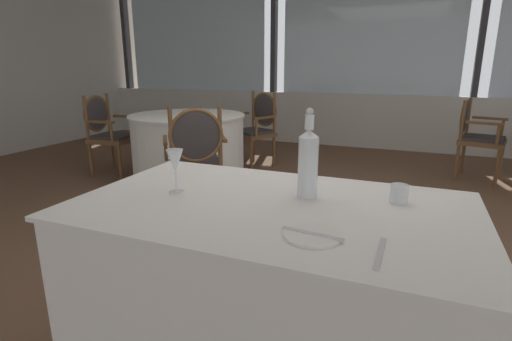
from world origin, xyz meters
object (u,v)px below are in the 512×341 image
object	(u,v)px
water_bottle	(308,161)
dining_chair_1_2	(107,129)
dining_chair_1_1	(257,124)
dining_chair_0_1	(475,132)
water_tumbler	(399,194)
dining_chair_1_0	(196,153)
wine_glass	(175,162)
side_plate	(312,235)

from	to	relation	value
water_bottle	dining_chair_1_2	size ratio (longest dim) A/B	0.38
water_bottle	dining_chair_1_1	world-z (taller)	water_bottle
dining_chair_0_1	dining_chair_1_1	bearing A→B (deg)	-157.93
water_tumbler	dining_chair_0_1	xyz separation A→B (m)	(0.69, 3.50, -0.25)
dining_chair_0_1	water_tumbler	bearing A→B (deg)	-87.45
water_bottle	dining_chair_1_0	bearing A→B (deg)	134.83
water_bottle	dining_chair_1_1	xyz separation A→B (m)	(-1.51, 3.19, -0.36)
wine_glass	water_tumbler	size ratio (longest dim) A/B	2.57
dining_chair_1_0	dining_chair_1_2	xyz separation A→B (m)	(-1.69, 0.78, 0.00)
water_bottle	wine_glass	size ratio (longest dim) A/B	1.96
dining_chair_0_1	dining_chair_1_2	size ratio (longest dim) A/B	0.96
side_plate	water_tumbler	xyz separation A→B (m)	(0.24, 0.44, 0.03)
wine_glass	dining_chair_0_1	distance (m)	4.06
dining_chair_0_1	dining_chair_1_0	size ratio (longest dim) A/B	0.95
dining_chair_1_0	dining_chair_1_1	size ratio (longest dim) A/B	1.00
water_bottle	dining_chair_0_1	bearing A→B (deg)	73.60
dining_chair_1_2	wine_glass	bearing A→B (deg)	-47.72
dining_chair_1_0	dining_chair_1_1	world-z (taller)	dining_chair_1_0
wine_glass	dining_chair_0_1	bearing A→B (deg)	66.98
side_plate	dining_chair_1_1	bearing A→B (deg)	114.46
dining_chair_1_1	dining_chair_1_2	size ratio (longest dim) A/B	1.00
side_plate	water_bottle	size ratio (longest dim) A/B	0.50
water_tumbler	dining_chair_1_1	distance (m)	3.65
dining_chair_0_1	dining_chair_1_1	distance (m)	2.58
water_bottle	dining_chair_1_2	distance (m)	3.71
wine_glass	dining_chair_0_1	size ratio (longest dim) A/B	0.20
wine_glass	dining_chair_1_2	bearing A→B (deg)	137.54
wine_glass	side_plate	bearing A→B (deg)	-18.79
side_plate	dining_chair_1_2	bearing A→B (deg)	141.48
side_plate	water_tumbler	distance (m)	0.50
water_tumbler	dining_chair_1_0	xyz separation A→B (m)	(-1.69, 1.28, -0.24)
water_bottle	water_tumbler	distance (m)	0.38
dining_chair_1_2	water_bottle	bearing A→B (deg)	-40.35
wine_glass	dining_chair_1_0	distance (m)	1.74
dining_chair_1_0	dining_chair_1_2	world-z (taller)	dining_chair_1_0
side_plate	dining_chair_1_0	xyz separation A→B (m)	(-1.45, 1.72, -0.21)
side_plate	dining_chair_1_0	bearing A→B (deg)	130.19
water_tumbler	dining_chair_1_2	world-z (taller)	dining_chair_1_2
water_bottle	dining_chair_1_0	distance (m)	1.93
water_tumbler	dining_chair_0_1	size ratio (longest dim) A/B	0.08
water_tumbler	dining_chair_0_1	world-z (taller)	dining_chair_0_1
dining_chair_1_1	dining_chair_1_2	bearing A→B (deg)	-29.97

